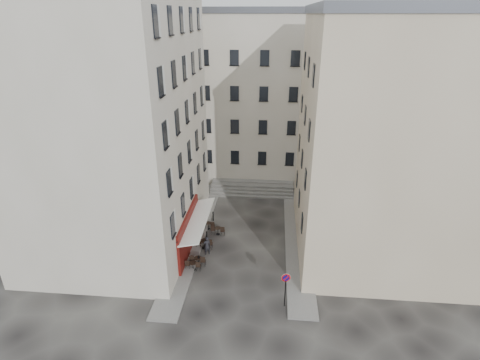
# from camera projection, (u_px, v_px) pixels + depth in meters

# --- Properties ---
(ground) EXTENTS (90.00, 90.00, 0.00)m
(ground) POSITION_uv_depth(u_px,v_px,m) (242.00, 261.00, 29.78)
(ground) COLOR black
(ground) RESTS_ON ground
(sidewalk_left) EXTENTS (2.00, 22.00, 0.12)m
(sidewalk_left) POSITION_uv_depth(u_px,v_px,m) (196.00, 231.00, 33.77)
(sidewalk_left) COLOR slate
(sidewalk_left) RESTS_ON ground
(sidewalk_right) EXTENTS (2.00, 18.00, 0.12)m
(sidewalk_right) POSITION_uv_depth(u_px,v_px,m) (297.00, 242.00, 32.10)
(sidewalk_right) COLOR slate
(sidewalk_right) RESTS_ON ground
(building_left) EXTENTS (12.20, 16.20, 20.60)m
(building_left) POSITION_uv_depth(u_px,v_px,m) (112.00, 121.00, 29.19)
(building_left) COLOR beige
(building_left) RESTS_ON ground
(building_right) EXTENTS (12.20, 14.20, 18.60)m
(building_right) POSITION_uv_depth(u_px,v_px,m) (384.00, 139.00, 28.28)
(building_right) COLOR tan
(building_right) RESTS_ON ground
(building_back) EXTENTS (18.20, 10.20, 18.60)m
(building_back) POSITION_uv_depth(u_px,v_px,m) (248.00, 95.00, 43.35)
(building_back) COLOR beige
(building_back) RESTS_ON ground
(cafe_storefront) EXTENTS (1.74, 7.30, 3.50)m
(cafe_storefront) POSITION_uv_depth(u_px,v_px,m) (190.00, 231.00, 30.29)
(cafe_storefront) COLOR #4E100B
(cafe_storefront) RESTS_ON ground
(stone_steps) EXTENTS (9.00, 3.15, 0.80)m
(stone_steps) POSITION_uv_depth(u_px,v_px,m) (252.00, 189.00, 41.05)
(stone_steps) COLOR #5C5A57
(stone_steps) RESTS_ON ground
(bollard_near) EXTENTS (0.12, 0.12, 0.98)m
(bollard_near) POSITION_uv_depth(u_px,v_px,m) (199.00, 260.00, 28.93)
(bollard_near) COLOR black
(bollard_near) RESTS_ON ground
(bollard_mid) EXTENTS (0.12, 0.12, 0.98)m
(bollard_mid) POSITION_uv_depth(u_px,v_px,m) (207.00, 236.00, 32.11)
(bollard_mid) COLOR black
(bollard_mid) RESTS_ON ground
(bollard_far) EXTENTS (0.12, 0.12, 0.98)m
(bollard_far) POSITION_uv_depth(u_px,v_px,m) (213.00, 216.00, 35.29)
(bollard_far) COLOR black
(bollard_far) RESTS_ON ground
(no_parking_sign) EXTENTS (0.60, 0.16, 2.64)m
(no_parking_sign) POSITION_uv_depth(u_px,v_px,m) (286.00, 284.00, 24.40)
(no_parking_sign) COLOR black
(no_parking_sign) RESTS_ON ground
(bistro_table_a) EXTENTS (1.20, 0.56, 0.85)m
(bistro_table_a) POSITION_uv_depth(u_px,v_px,m) (193.00, 265.00, 28.53)
(bistro_table_a) COLOR black
(bistro_table_a) RESTS_ON ground
(bistro_table_b) EXTENTS (1.25, 0.59, 0.88)m
(bistro_table_b) POSITION_uv_depth(u_px,v_px,m) (198.00, 260.00, 29.06)
(bistro_table_b) COLOR black
(bistro_table_b) RESTS_ON ground
(bistro_table_c) EXTENTS (1.38, 0.65, 0.97)m
(bistro_table_c) POSITION_uv_depth(u_px,v_px,m) (204.00, 243.00, 31.16)
(bistro_table_c) COLOR black
(bistro_table_c) RESTS_ON ground
(bistro_table_d) EXTENTS (1.25, 0.58, 0.88)m
(bistro_table_d) POSITION_uv_depth(u_px,v_px,m) (218.00, 230.00, 33.10)
(bistro_table_d) COLOR black
(bistro_table_d) RESTS_ON ground
(bistro_table_e) EXTENTS (1.18, 0.55, 0.83)m
(bistro_table_e) POSITION_uv_depth(u_px,v_px,m) (208.00, 225.00, 33.96)
(bistro_table_e) COLOR black
(bistro_table_e) RESTS_ON ground
(pedestrian) EXTENTS (0.72, 0.63, 1.65)m
(pedestrian) POSITION_uv_depth(u_px,v_px,m) (207.00, 246.00, 30.22)
(pedestrian) COLOR black
(pedestrian) RESTS_ON ground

